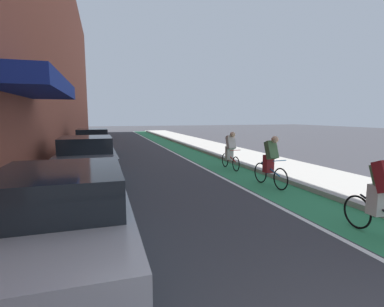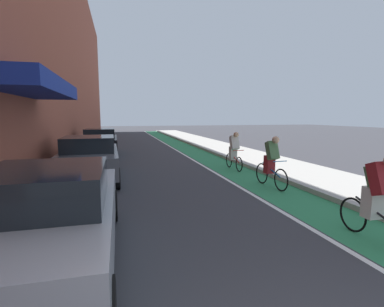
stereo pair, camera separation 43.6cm
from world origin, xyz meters
The scene contains 11 objects.
ground_plane centered at (0.00, 17.57, 0.00)m, with size 94.89×94.89×0.00m, color #38383D.
bike_lane_paint centered at (2.90, 19.57, 0.00)m, with size 1.60×43.13×0.00m, color #2D8451.
lane_divider_stripe centered at (2.00, 19.57, 0.00)m, with size 0.12×43.13×0.00m, color white.
sidewalk_right centered at (5.16, 19.57, 0.07)m, with size 2.91×43.13×0.14m, color #A8A59E.
building_facade_left centered at (-5.50, 19.55, 6.37)m, with size 4.15×43.13×12.74m.
parked_sedan_silver centered at (-2.65, 3.79, 0.79)m, with size 1.85×4.51×1.53m.
parked_sedan_gray centered at (-2.65, 9.94, 0.79)m, with size 2.02×4.64×1.53m.
parked_sedan_black centered at (-2.65, 16.29, 0.79)m, with size 1.87×4.68×1.53m.
cyclist_lead centered at (2.68, 3.30, 0.85)m, with size 0.48×1.72×1.61m.
cyclist_mid centered at (2.95, 7.34, 0.81)m, with size 0.48×1.73×1.62m.
cyclist_trailing centered at (3.00, 10.44, 0.84)m, with size 0.48×1.66×1.58m.
Camera 1 is at (-2.07, -0.45, 2.23)m, focal length 26.70 mm.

